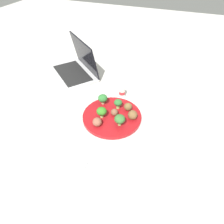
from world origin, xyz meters
TOP-DOWN VIEW (x-y plane):
  - ground_plane at (0.00, 0.00)m, footprint 4.00×4.00m
  - plate at (0.00, 0.00)m, footprint 0.28×0.28m
  - broccoli_floret_mid_right at (-0.03, 0.04)m, footprint 0.05×0.05m
  - broccoli_floret_back_left at (-0.05, -0.05)m, footprint 0.05×0.05m
  - broccoli_floret_back_right at (0.07, 0.07)m, footprint 0.05×0.05m
  - broccoli_floret_center at (0.06, -0.01)m, footprint 0.04×0.04m
  - meatball_mid_left at (0.01, -0.10)m, footprint 0.04×0.04m
  - meatball_center at (0.01, -0.01)m, footprint 0.03×0.03m
  - meatball_mid_right at (-0.09, 0.04)m, footprint 0.04×0.04m
  - meatball_back_right at (0.06, -0.06)m, footprint 0.04×0.04m
  - napkin at (-0.25, -0.02)m, footprint 0.17×0.12m
  - fork at (-0.24, 0.00)m, footprint 0.12×0.02m
  - knife at (-0.24, -0.04)m, footprint 0.15×0.02m
  - yogurt_bottle at (0.18, 0.01)m, footprint 0.03×0.03m
  - laptop at (0.30, 0.35)m, footprint 0.37×0.39m

SIDE VIEW (x-z plane):
  - ground_plane at x=0.00m, z-range 0.00..0.00m
  - napkin at x=-0.25m, z-range 0.00..0.01m
  - knife at x=-0.24m, z-range 0.00..0.01m
  - fork at x=-0.24m, z-range 0.00..0.01m
  - plate at x=0.00m, z-range 0.00..0.02m
  - yogurt_bottle at x=0.18m, z-range 0.00..0.06m
  - meatball_center at x=0.01m, z-range 0.02..0.05m
  - meatball_back_right at x=0.06m, z-range 0.02..0.05m
  - meatball_mid_right at x=-0.09m, z-range 0.02..0.06m
  - meatball_mid_left at x=0.01m, z-range 0.02..0.06m
  - laptop at x=0.30m, z-range -0.07..0.15m
  - broccoli_floret_center at x=0.06m, z-range 0.02..0.07m
  - broccoli_floret_back_right at x=0.07m, z-range 0.02..0.08m
  - broccoli_floret_mid_right at x=-0.03m, z-range 0.02..0.08m
  - broccoli_floret_back_left at x=-0.05m, z-range 0.02..0.08m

